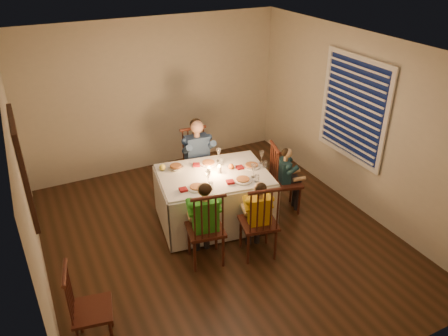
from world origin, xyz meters
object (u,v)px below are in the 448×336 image
chair_near_left (206,260)px  chair_adult (199,193)px  adult (199,193)px  child_yellow (257,253)px  chair_near_right (257,253)px  child_teal (283,209)px  serving_bowl (176,168)px  dining_table (214,188)px  chair_end (283,209)px  child_green (206,260)px

chair_near_left → chair_adult: bearing=-99.9°
adult → child_yellow: size_ratio=1.18×
chair_near_right → child_teal: chair_near_right is taller
chair_adult → adult: 0.00m
serving_bowl → chair_adult: bearing=41.3°
child_teal → chair_adult: bearing=59.6°
dining_table → chair_near_right: (0.20, -0.91, -0.57)m
dining_table → chair_adult: (0.11, 0.82, -0.57)m
dining_table → serving_bowl: (-0.42, 0.35, 0.26)m
chair_near_left → chair_end: same height
dining_table → chair_end: dining_table is taller
adult → dining_table: bearing=-94.5°
child_green → child_teal: size_ratio=1.13×
chair_adult → child_green: 1.66m
child_yellow → chair_adult: bearing=-74.6°
child_green → child_yellow: bearing=175.9°
chair_near_right → child_green: bearing=-2.0°
chair_end → child_green: size_ratio=0.94×
serving_bowl → adult: bearing=41.3°
chair_adult → chair_near_right: size_ratio=1.00×
dining_table → chair_near_right: bearing=-69.0°
adult → child_yellow: adult is taller
chair_near_right → chair_adult: bearing=-74.6°
adult → serving_bowl: serving_bowl is taller
adult → chair_near_left: bearing=-107.0°
chair_end → child_green: 1.66m
dining_table → child_green: size_ratio=1.45×
child_teal → serving_bowl: 1.81m
chair_near_left → chair_end: size_ratio=1.00×
chair_near_left → dining_table: bearing=-111.9°
dining_table → chair_near_right: 1.09m
chair_end → serving_bowl: size_ratio=5.35×
chair_near_right → child_yellow: size_ratio=1.01×
chair_end → child_teal: bearing=0.0°
adult → child_teal: adult is taller
child_yellow → child_teal: size_ratio=1.05×
adult → chair_near_right: bearing=-83.8°
chair_adult → chair_near_right: 1.73m
dining_table → child_teal: bearing=-0.6°
chair_near_left → serving_bowl: size_ratio=5.35×
chair_end → child_yellow: bearing=144.3°
adult → child_green: (-0.58, -1.56, 0.00)m
dining_table → child_yellow: size_ratio=1.55×
chair_near_right → adult: bearing=-74.6°
chair_end → adult: adult is taller
chair_end → child_yellow: size_ratio=1.01×
chair_end → child_green: bearing=124.8°
chair_near_right → serving_bowl: (-0.62, 1.26, 0.83)m
chair_adult → chair_end: size_ratio=1.00×
child_yellow → adult: bearing=-74.6°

